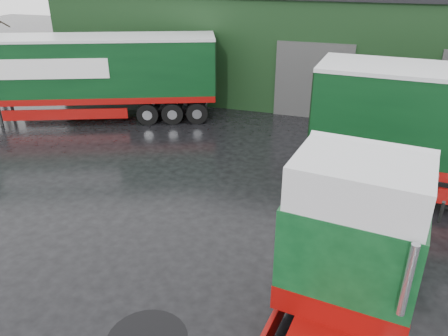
% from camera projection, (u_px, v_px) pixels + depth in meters
% --- Properties ---
extents(ground, '(100.00, 100.00, 0.00)m').
position_uv_depth(ground, '(174.00, 261.00, 12.57)').
color(ground, black).
extents(warehouse, '(32.40, 12.40, 6.30)m').
position_uv_depth(warehouse, '(327.00, 41.00, 27.83)').
color(warehouse, black).
rests_on(warehouse, ground).
extents(hero_tractor, '(3.98, 7.52, 4.46)m').
position_uv_depth(hero_tractor, '(331.00, 308.00, 7.79)').
color(hero_tractor, '#0E421E').
rests_on(hero_tractor, ground).
extents(trailer_left, '(14.21, 7.90, 4.39)m').
position_uv_depth(trailer_left, '(81.00, 79.00, 22.83)').
color(trailer_left, silver).
rests_on(trailer_left, ground).
extents(tree_back_b, '(4.40, 4.40, 7.50)m').
position_uv_depth(tree_back_b, '(445.00, 17.00, 33.96)').
color(tree_back_b, black).
rests_on(tree_back_b, ground).
extents(puddle_1, '(2.45, 2.45, 0.01)m').
position_uv_depth(puddle_1, '(329.00, 258.00, 12.69)').
color(puddle_1, black).
rests_on(puddle_1, ground).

